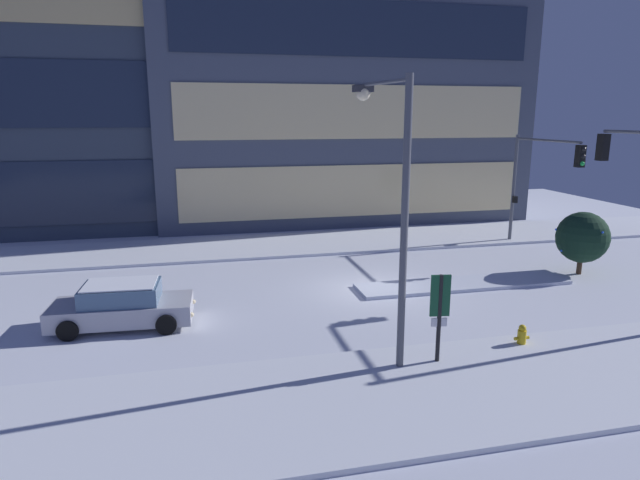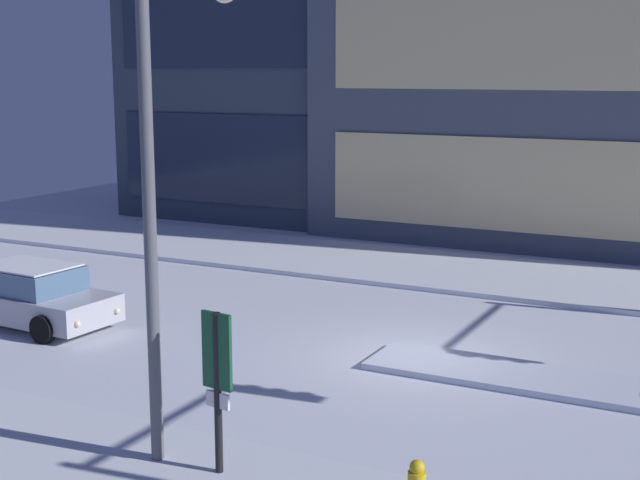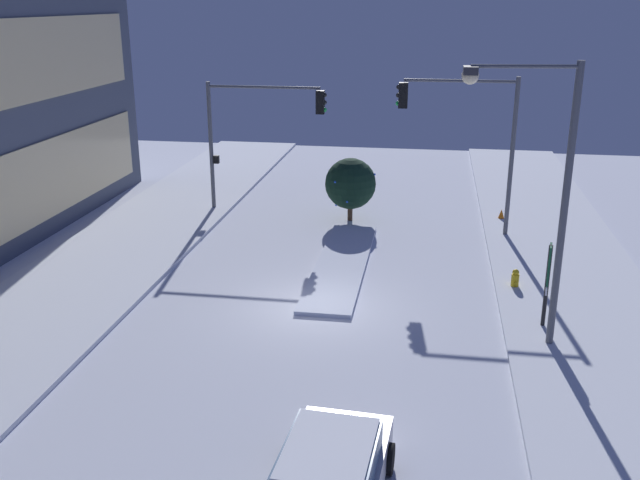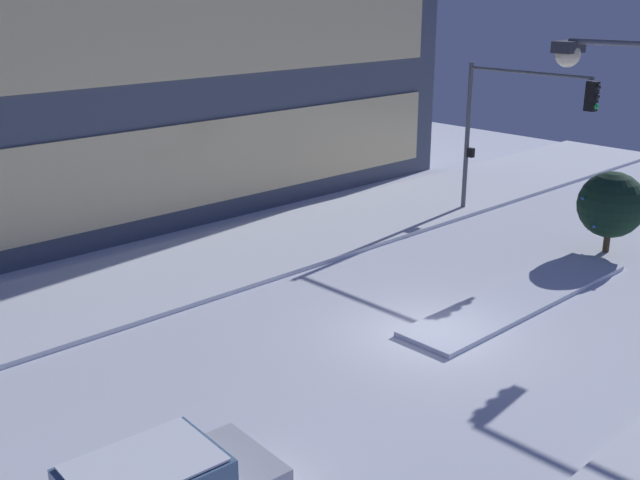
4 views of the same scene
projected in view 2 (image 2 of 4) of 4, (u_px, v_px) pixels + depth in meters
The scene contains 7 objects.
ground at pixel (414, 358), 19.56m from camera, with size 52.00×52.00×0.00m, color silver.
curb_strip_far at pixel (516, 278), 26.82m from camera, with size 52.00×5.20×0.14m, color silver.
median_strip at pixel (590, 387), 17.58m from camera, with size 9.00×1.80×0.14m, color silver.
office_tower_secondary at pixel (326, 27), 39.32m from camera, with size 14.06×11.94×15.98m.
car_near at pixel (29, 296), 22.07m from camera, with size 4.68×2.33×1.49m.
street_lamp_arched at pixel (174, 138), 14.03m from camera, with size 0.72×3.00×7.87m.
parking_info_sign at pixel (217, 376), 13.45m from camera, with size 0.55×0.14×2.65m.
Camera 2 is at (6.74, -17.60, 6.16)m, focal length 50.69 mm.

